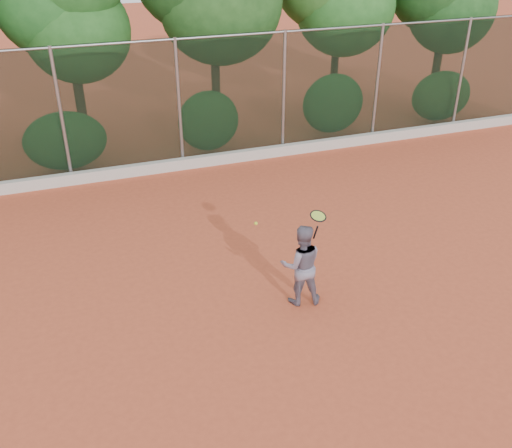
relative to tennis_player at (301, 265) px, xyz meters
name	(u,v)px	position (x,y,z in m)	size (l,w,h in m)	color
ground	(275,310)	(-0.53, -0.12, -0.78)	(80.00, 80.00, 0.00)	#BF4C2D
concrete_curb	(184,163)	(-0.53, 6.70, -0.63)	(24.00, 0.20, 0.30)	#BCB6AE
tennis_player	(301,265)	(0.00, 0.00, 0.00)	(0.76, 0.59, 1.56)	slate
chainlink_fence	(179,101)	(-0.53, 6.88, 1.08)	(24.09, 0.09, 3.50)	black
tennis_racket	(318,218)	(0.21, -0.12, 0.97)	(0.34, 0.34, 0.55)	black
tennis_ball_in_flight	(256,223)	(-0.80, 0.14, 0.92)	(0.06, 0.06, 0.06)	#BECD2E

